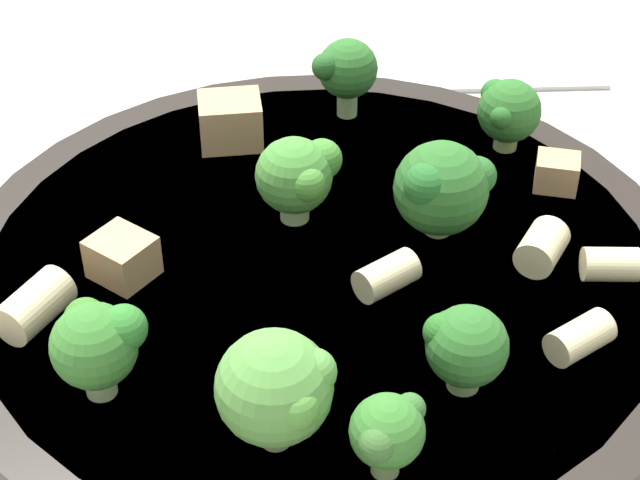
{
  "coord_description": "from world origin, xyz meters",
  "views": [
    {
      "loc": [
        -0.32,
        -0.01,
        0.3
      ],
      "look_at": [
        0.0,
        0.0,
        0.04
      ],
      "focal_mm": 60.0,
      "sensor_mm": 36.0,
      "label": 1
    }
  ],
  "objects_px": {
    "broccoli_floret_0": "(465,345)",
    "rigatoni_3": "(543,251)",
    "broccoli_floret_1": "(387,433)",
    "chicken_chunk_1": "(122,257)",
    "broccoli_floret_7": "(508,111)",
    "broccoli_floret_6": "(442,188)",
    "rigatoni_1": "(610,264)",
    "broccoli_floret_3": "(97,342)",
    "broccoli_floret_2": "(298,175)",
    "rigatoni_2": "(580,338)",
    "spoon": "(379,82)",
    "rigatoni_0": "(35,305)",
    "chicken_chunk_2": "(230,121)",
    "chicken_chunk_0": "(557,172)",
    "rigatoni_4": "(387,276)",
    "broccoli_floret_4": "(346,70)",
    "pasta_bowl": "(320,283)",
    "broccoli_floret_5": "(277,389)"
  },
  "relations": [
    {
      "from": "broccoli_floret_0",
      "to": "broccoli_floret_7",
      "type": "height_order",
      "value": "same"
    },
    {
      "from": "broccoli_floret_6",
      "to": "chicken_chunk_1",
      "type": "bearing_deg",
      "value": 103.59
    },
    {
      "from": "broccoli_floret_1",
      "to": "rigatoni_2",
      "type": "relative_size",
      "value": 1.27
    },
    {
      "from": "rigatoni_3",
      "to": "chicken_chunk_2",
      "type": "xyz_separation_m",
      "value": [
        0.09,
        0.13,
        0.0
      ]
    },
    {
      "from": "rigatoni_2",
      "to": "chicken_chunk_2",
      "type": "height_order",
      "value": "chicken_chunk_2"
    },
    {
      "from": "broccoli_floret_0",
      "to": "rigatoni_1",
      "type": "bearing_deg",
      "value": -46.63
    },
    {
      "from": "rigatoni_4",
      "to": "chicken_chunk_0",
      "type": "height_order",
      "value": "same"
    },
    {
      "from": "broccoli_floret_7",
      "to": "chicken_chunk_0",
      "type": "relative_size",
      "value": 1.85
    },
    {
      "from": "chicken_chunk_1",
      "to": "spoon",
      "type": "relative_size",
      "value": 0.12
    },
    {
      "from": "rigatoni_1",
      "to": "rigatoni_2",
      "type": "distance_m",
      "value": 0.04
    },
    {
      "from": "chicken_chunk_1",
      "to": "rigatoni_2",
      "type": "bearing_deg",
      "value": -102.91
    },
    {
      "from": "broccoli_floret_1",
      "to": "rigatoni_3",
      "type": "bearing_deg",
      "value": -31.52
    },
    {
      "from": "broccoli_floret_0",
      "to": "broccoli_floret_4",
      "type": "height_order",
      "value": "broccoli_floret_4"
    },
    {
      "from": "broccoli_floret_2",
      "to": "chicken_chunk_0",
      "type": "distance_m",
      "value": 0.11
    },
    {
      "from": "broccoli_floret_4",
      "to": "broccoli_floret_7",
      "type": "height_order",
      "value": "broccoli_floret_4"
    },
    {
      "from": "broccoli_floret_0",
      "to": "broccoli_floret_7",
      "type": "distance_m",
      "value": 0.15
    },
    {
      "from": "broccoli_floret_5",
      "to": "rigatoni_2",
      "type": "bearing_deg",
      "value": -66.73
    },
    {
      "from": "broccoli_floret_2",
      "to": "broccoli_floret_4",
      "type": "xyz_separation_m",
      "value": [
        0.08,
        -0.02,
        0.0
      ]
    },
    {
      "from": "chicken_chunk_1",
      "to": "chicken_chunk_2",
      "type": "xyz_separation_m",
      "value": [
        0.09,
        -0.03,
        0.0
      ]
    },
    {
      "from": "broccoli_floret_1",
      "to": "rigatoni_3",
      "type": "xyz_separation_m",
      "value": [
        0.1,
        -0.06,
        -0.01
      ]
    },
    {
      "from": "broccoli_floret_0",
      "to": "broccoli_floret_3",
      "type": "distance_m",
      "value": 0.12
    },
    {
      "from": "pasta_bowl",
      "to": "chicken_chunk_0",
      "type": "distance_m",
      "value": 0.11
    },
    {
      "from": "rigatoni_4",
      "to": "broccoli_floret_7",
      "type": "bearing_deg",
      "value": -29.16
    },
    {
      "from": "broccoli_floret_7",
      "to": "broccoli_floret_4",
      "type": "bearing_deg",
      "value": 70.15
    },
    {
      "from": "broccoli_floret_4",
      "to": "rigatoni_0",
      "type": "bearing_deg",
      "value": 142.71
    },
    {
      "from": "broccoli_floret_2",
      "to": "rigatoni_2",
      "type": "relative_size",
      "value": 1.56
    },
    {
      "from": "broccoli_floret_3",
      "to": "chicken_chunk_0",
      "type": "height_order",
      "value": "broccoli_floret_3"
    },
    {
      "from": "broccoli_floret_5",
      "to": "spoon",
      "type": "bearing_deg",
      "value": -8.03
    },
    {
      "from": "broccoli_floret_5",
      "to": "chicken_chunk_0",
      "type": "relative_size",
      "value": 2.41
    },
    {
      "from": "spoon",
      "to": "broccoli_floret_6",
      "type": "bearing_deg",
      "value": -173.12
    },
    {
      "from": "broccoli_floret_0",
      "to": "rigatoni_3",
      "type": "bearing_deg",
      "value": -29.49
    },
    {
      "from": "rigatoni_1",
      "to": "rigatoni_2",
      "type": "relative_size",
      "value": 0.88
    },
    {
      "from": "broccoli_floret_1",
      "to": "chicken_chunk_2",
      "type": "distance_m",
      "value": 0.2
    },
    {
      "from": "rigatoni_1",
      "to": "chicken_chunk_0",
      "type": "relative_size",
      "value": 1.16
    },
    {
      "from": "broccoli_floret_2",
      "to": "broccoli_floret_6",
      "type": "distance_m",
      "value": 0.06
    },
    {
      "from": "broccoli_floret_6",
      "to": "chicken_chunk_1",
      "type": "relative_size",
      "value": 1.84
    },
    {
      "from": "broccoli_floret_6",
      "to": "rigatoni_1",
      "type": "distance_m",
      "value": 0.07
    },
    {
      "from": "chicken_chunk_0",
      "to": "chicken_chunk_1",
      "type": "xyz_separation_m",
      "value": [
        -0.06,
        0.17,
        0.0
      ]
    },
    {
      "from": "chicken_chunk_1",
      "to": "rigatoni_0",
      "type": "bearing_deg",
      "value": 135.81
    },
    {
      "from": "broccoli_floret_6",
      "to": "rigatoni_1",
      "type": "bearing_deg",
      "value": -113.38
    },
    {
      "from": "broccoli_floret_5",
      "to": "broccoli_floret_6",
      "type": "height_order",
      "value": "broccoli_floret_5"
    },
    {
      "from": "broccoli_floret_3",
      "to": "chicken_chunk_1",
      "type": "distance_m",
      "value": 0.06
    },
    {
      "from": "broccoli_floret_1",
      "to": "chicken_chunk_1",
      "type": "relative_size",
      "value": 1.36
    },
    {
      "from": "broccoli_floret_3",
      "to": "spoon",
      "type": "relative_size",
      "value": 0.2
    },
    {
      "from": "broccoli_floret_0",
      "to": "rigatoni_3",
      "type": "height_order",
      "value": "broccoli_floret_0"
    },
    {
      "from": "broccoli_floret_7",
      "to": "rigatoni_3",
      "type": "distance_m",
      "value": 0.09
    },
    {
      "from": "pasta_bowl",
      "to": "broccoli_floret_1",
      "type": "xyz_separation_m",
      "value": [
        -0.1,
        -0.02,
        0.03
      ]
    },
    {
      "from": "broccoli_floret_2",
      "to": "chicken_chunk_1",
      "type": "relative_size",
      "value": 1.67
    },
    {
      "from": "broccoli_floret_0",
      "to": "spoon",
      "type": "relative_size",
      "value": 0.18
    },
    {
      "from": "rigatoni_0",
      "to": "rigatoni_3",
      "type": "xyz_separation_m",
      "value": [
        0.04,
        -0.19,
        -0.0
      ]
    }
  ]
}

